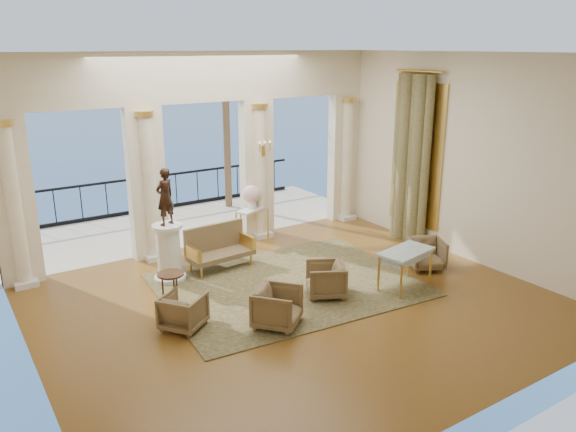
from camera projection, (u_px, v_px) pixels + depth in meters
floor at (297, 303)px, 10.48m from camera, size 9.00×9.00×0.00m
room_walls at (338, 162)px, 8.74m from camera, size 9.00×9.00×9.00m
arcade at (204, 139)px, 12.78m from camera, size 9.00×0.56×4.50m
terrace at (177, 226)px, 15.14m from camera, size 10.00×3.60×0.10m
balustrade at (154, 197)px, 16.28m from camera, size 9.00×0.06×1.03m
palm_tree at (224, 65)px, 15.61m from camera, size 2.00×2.00×4.50m
curtain at (411, 159)px, 13.33m from camera, size 0.33×1.40×4.09m
window_frame at (417, 155)px, 13.41m from camera, size 0.04×1.60×3.40m
wall_sconce at (264, 150)px, 13.37m from camera, size 0.30×0.11×0.33m
rug at (287, 285)px, 11.28m from camera, size 5.22×4.22×0.02m
armchair_a at (277, 305)px, 9.55m from camera, size 1.01×1.00×0.76m
armchair_b at (426, 253)px, 12.03m from camera, size 0.92×0.90×0.72m
armchair_c at (326, 278)px, 10.71m from camera, size 0.92×0.94×0.73m
armchair_d at (183, 310)px, 9.48m from camera, size 0.89×0.90×0.68m
settee at (218, 247)px, 12.05m from camera, size 1.46×0.71×0.94m
game_table at (406, 254)px, 10.98m from camera, size 1.24×0.84×0.78m
pedestal at (169, 254)px, 11.37m from camera, size 0.65×0.65×1.19m
statue at (165, 197)px, 11.02m from camera, size 0.49×0.41×1.15m
console_table at (252, 214)px, 13.69m from camera, size 0.92×0.65×0.81m
urn at (252, 195)px, 13.55m from camera, size 0.44×0.44×0.59m
side_table at (171, 279)px, 9.93m from camera, size 0.47×0.47×0.77m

